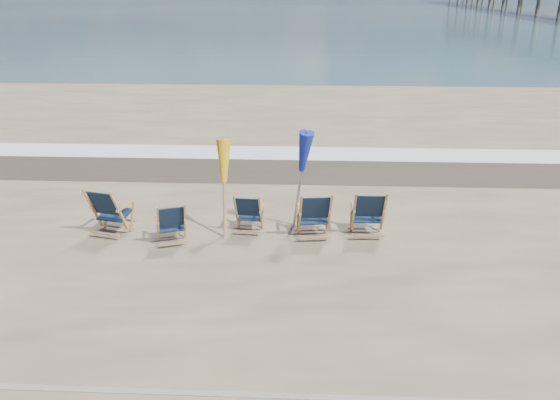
% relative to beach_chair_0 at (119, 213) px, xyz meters
% --- Properties ---
extents(ocean, '(400.00, 400.00, 0.00)m').
position_rel_beach_chair_0_xyz_m(ocean, '(3.22, 125.79, -0.55)').
color(ocean, '#3E6066').
rests_on(ocean, ground).
extents(surf_foam, '(200.00, 1.40, 0.01)m').
position_rel_beach_chair_0_xyz_m(surf_foam, '(3.22, 6.09, -0.55)').
color(surf_foam, silver).
rests_on(surf_foam, ground).
extents(wet_sand_strip, '(200.00, 2.60, 0.00)m').
position_rel_beach_chair_0_xyz_m(wet_sand_strip, '(3.22, 4.59, -0.55)').
color(wet_sand_strip, '#42362A').
rests_on(wet_sand_strip, ground).
extents(beach_chair_0, '(0.88, 0.94, 1.10)m').
position_rel_beach_chair_0_xyz_m(beach_chair_0, '(0.00, 0.00, 0.00)').
color(beach_chair_0, '#111E32').
rests_on(beach_chair_0, ground).
extents(beach_chair_1, '(0.77, 0.82, 0.92)m').
position_rel_beach_chair_0_xyz_m(beach_chair_1, '(1.35, -0.18, -0.09)').
color(beach_chair_1, '#111E32').
rests_on(beach_chair_1, ground).
extents(beach_chair_2, '(0.62, 0.69, 0.90)m').
position_rel_beach_chair_0_xyz_m(beach_chair_2, '(2.80, 0.33, -0.10)').
color(beach_chair_2, '#111E32').
rests_on(beach_chair_2, ground).
extents(beach_chair_3, '(0.75, 0.83, 1.06)m').
position_rel_beach_chair_0_xyz_m(beach_chair_3, '(4.20, 0.16, -0.02)').
color(beach_chair_3, '#111E32').
rests_on(beach_chair_3, ground).
extents(beach_chair_4, '(0.70, 0.78, 1.07)m').
position_rel_beach_chair_0_xyz_m(beach_chair_4, '(5.28, 0.25, -0.02)').
color(beach_chair_4, '#111E32').
rests_on(beach_chair_4, ground).
extents(umbrella_yellow, '(0.30, 0.30, 1.97)m').
position_rel_beach_chair_0_xyz_m(umbrella_yellow, '(2.07, 0.34, 0.90)').
color(umbrella_yellow, '#B2824F').
rests_on(umbrella_yellow, ground).
extents(umbrella_blue, '(0.30, 0.30, 2.20)m').
position_rel_beach_chair_0_xyz_m(umbrella_blue, '(3.59, 0.62, 1.12)').
color(umbrella_blue, '#A5A5AD').
rests_on(umbrella_blue, ground).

